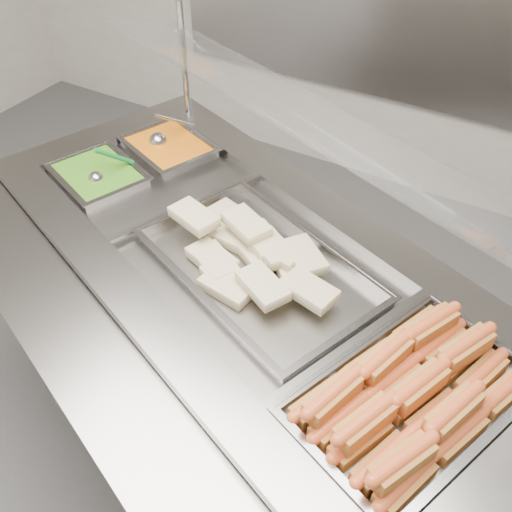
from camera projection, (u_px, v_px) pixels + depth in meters
The scene contains 12 objects.
ground at pixel (166, 498), 2.23m from camera, with size 6.00×6.00×0.00m, color #565659.
steam_counter at pixel (247, 349), 2.15m from camera, with size 2.25×1.59×0.99m.
tray_rail at pixel (89, 350), 1.60m from camera, with size 1.94×1.06×0.06m.
sneeze_guard at pixel (308, 117), 1.66m from camera, with size 1.80×0.95×0.48m.
pan_hotdogs at pixel (410, 405), 1.46m from camera, with size 0.56×0.70×0.11m.
pan_wraps at pixel (258, 270), 1.80m from camera, with size 0.85×0.68×0.08m.
pan_beans at pixel (170, 154), 2.33m from camera, with size 0.40×0.36×0.11m.
pan_peas at pixel (100, 183), 2.18m from camera, with size 0.40×0.36×0.11m.
hotdogs_in_buns at pixel (411, 394), 1.42m from camera, with size 0.51×0.64×0.13m.
tortilla_wraps at pixel (251, 254), 1.80m from camera, with size 0.64×0.42×0.11m.
ladle at pixel (159, 140), 2.31m from camera, with size 0.11×0.20×0.16m.
serving_spoon at pixel (100, 175), 2.13m from camera, with size 0.10×0.18×0.16m.
Camera 1 is at (0.81, -0.70, 2.20)m, focal length 40.00 mm.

